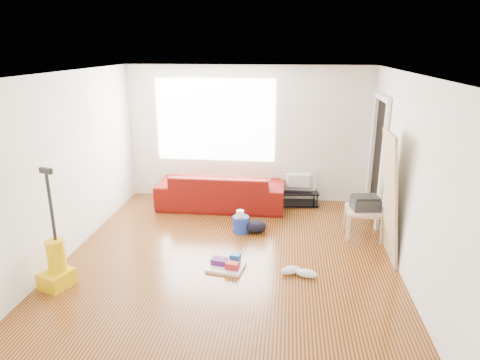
# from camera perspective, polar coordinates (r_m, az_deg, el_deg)

# --- Properties ---
(room) EXTENTS (4.51, 5.01, 2.51)m
(room) POSITION_cam_1_polar(r_m,az_deg,el_deg) (5.70, -0.56, 1.52)
(room) COLOR #421605
(room) RESTS_ON ground
(sofa) EXTENTS (2.27, 0.89, 0.66)m
(sofa) POSITION_cam_1_polar(r_m,az_deg,el_deg) (7.86, -2.49, -3.58)
(sofa) COLOR #5A0D07
(sofa) RESTS_ON ground
(tv_stand) EXTENTS (0.75, 0.48, 0.26)m
(tv_stand) POSITION_cam_1_polar(r_m,az_deg,el_deg) (7.98, 7.75, -2.32)
(tv_stand) COLOR black
(tv_stand) RESTS_ON ground
(tv) EXTENTS (0.64, 0.08, 0.37)m
(tv) POSITION_cam_1_polar(r_m,az_deg,el_deg) (7.88, 7.84, -0.21)
(tv) COLOR black
(tv) RESTS_ON tv_stand
(side_table) EXTENTS (0.57, 0.57, 0.44)m
(side_table) POSITION_cam_1_polar(r_m,az_deg,el_deg) (6.81, 16.25, -4.30)
(side_table) COLOR tan
(side_table) RESTS_ON ground
(printer) EXTENTS (0.45, 0.36, 0.21)m
(printer) POSITION_cam_1_polar(r_m,az_deg,el_deg) (6.75, 16.38, -2.93)
(printer) COLOR #232326
(printer) RESTS_ON side_table
(bucket) EXTENTS (0.29, 0.29, 0.26)m
(bucket) POSITION_cam_1_polar(r_m,az_deg,el_deg) (6.83, 0.11, -6.91)
(bucket) COLOR #1C359D
(bucket) RESTS_ON ground
(toilet_paper) EXTENTS (0.12, 0.12, 0.11)m
(toilet_paper) POSITION_cam_1_polar(r_m,az_deg,el_deg) (6.73, 0.03, -5.56)
(toilet_paper) COLOR white
(toilet_paper) RESTS_ON bucket
(cleaning_tray) EXTENTS (0.53, 0.45, 0.17)m
(cleaning_tray) POSITION_cam_1_polar(r_m,az_deg,el_deg) (5.78, -1.73, -11.18)
(cleaning_tray) COLOR white
(cleaning_tray) RESTS_ON ground
(backpack) EXTENTS (0.40, 0.34, 0.20)m
(backpack) POSITION_cam_1_polar(r_m,az_deg,el_deg) (6.82, 2.07, -6.95)
(backpack) COLOR black
(backpack) RESTS_ON ground
(sneakers) EXTENTS (0.49, 0.25, 0.11)m
(sneakers) POSITION_cam_1_polar(r_m,az_deg,el_deg) (5.65, 7.82, -12.03)
(sneakers) COLOR white
(sneakers) RESTS_ON ground
(vacuum) EXTENTS (0.41, 0.44, 1.48)m
(vacuum) POSITION_cam_1_polar(r_m,az_deg,el_deg) (5.75, -23.29, -10.36)
(vacuum) COLOR #DFAD04
(vacuum) RESTS_ON ground
(door_panel) EXTENTS (0.22, 0.71, 1.77)m
(door_panel) POSITION_cam_1_polar(r_m,az_deg,el_deg) (6.38, 18.58, -9.77)
(door_panel) COLOR tan
(door_panel) RESTS_ON ground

